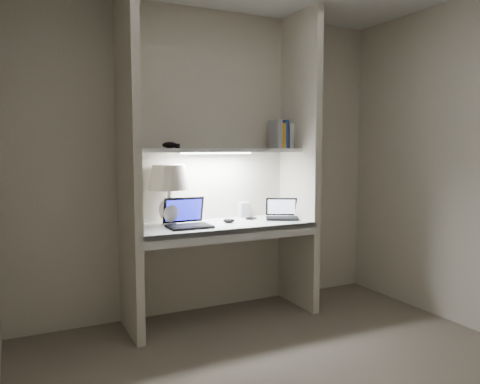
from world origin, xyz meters
TOP-DOWN VIEW (x-y plane):
  - back_wall at (0.00, 1.50)m, footprint 3.20×0.01m
  - alcove_panel_left at (-0.73, 1.23)m, footprint 0.06×0.55m
  - alcove_panel_right at (0.73, 1.23)m, footprint 0.06×0.55m
  - desk at (0.00, 1.23)m, footprint 1.40×0.55m
  - desk_apron at (0.00, 0.96)m, footprint 1.46×0.03m
  - shelf at (0.00, 1.32)m, footprint 1.40×0.36m
  - strip_light at (0.00, 1.32)m, footprint 0.60×0.04m
  - table_lamp at (-0.40, 1.34)m, footprint 0.32×0.32m
  - laptop_main at (-0.30, 1.20)m, footprint 0.32×0.28m
  - laptop_netbook at (0.56, 1.23)m, footprint 0.34×0.33m
  - speaker at (0.31, 1.45)m, footprint 0.10×0.07m
  - mouse at (0.06, 1.23)m, footprint 0.11×0.09m
  - cable_coil at (0.32, 1.33)m, footprint 0.13×0.13m
  - sticky_note at (-0.64, 1.32)m, footprint 0.08×0.08m
  - book_row at (0.65, 1.34)m, footprint 0.23×0.16m
  - shelf_box at (-0.64, 1.41)m, footprint 0.09×0.08m
  - shelf_gadget at (-0.37, 1.39)m, footprint 0.13×0.10m

SIDE VIEW (x-z plane):
  - desk_apron at x=0.00m, z-range 0.67..0.77m
  - desk at x=0.00m, z-range 0.73..0.77m
  - sticky_note at x=-0.64m, z-range 0.77..0.77m
  - cable_coil at x=0.32m, z-range 0.77..0.78m
  - mouse at x=0.06m, z-range 0.77..0.80m
  - laptop_netbook at x=0.56m, z-range 0.72..0.90m
  - laptop_main at x=-0.30m, z-range 0.71..0.93m
  - speaker at x=0.31m, z-range 0.77..0.90m
  - table_lamp at x=-0.40m, z-range 0.85..1.32m
  - back_wall at x=0.00m, z-range 0.00..2.50m
  - alcove_panel_left at x=-0.73m, z-range 0.00..2.50m
  - alcove_panel_right at x=0.73m, z-range 0.00..2.50m
  - strip_light at x=0.00m, z-range 1.32..1.34m
  - shelf at x=0.00m, z-range 1.34..1.36m
  - shelf_gadget at x=-0.37m, z-range 1.37..1.42m
  - shelf_box at x=-0.64m, z-range 1.36..1.50m
  - book_row at x=0.65m, z-range 1.36..1.60m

